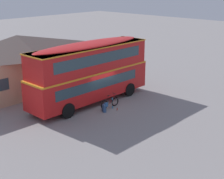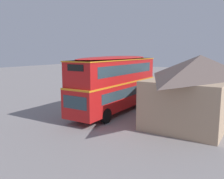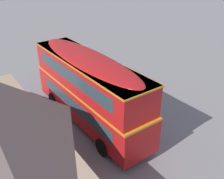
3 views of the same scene
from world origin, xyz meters
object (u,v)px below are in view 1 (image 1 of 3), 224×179
(water_bottle_red_squeeze, at_px, (117,109))
(backpack_on_ground, at_px, (104,108))
(double_decker_bus, at_px, (90,70))
(touring_bicycle, at_px, (109,103))
(water_bottle_blue_sports, at_px, (113,107))

(water_bottle_red_squeeze, bearing_deg, backpack_on_ground, 150.54)
(double_decker_bus, relative_size, backpack_on_ground, 18.20)
(touring_bicycle, distance_m, water_bottle_blue_sports, 0.40)
(touring_bicycle, bearing_deg, double_decker_bus, 93.95)
(water_bottle_red_squeeze, bearing_deg, water_bottle_blue_sports, 81.78)
(water_bottle_blue_sports, bearing_deg, double_decker_bus, 94.99)
(touring_bicycle, relative_size, water_bottle_red_squeeze, 7.93)
(backpack_on_ground, bearing_deg, water_bottle_blue_sports, 2.21)
(water_bottle_blue_sports, distance_m, water_bottle_red_squeeze, 0.54)
(backpack_on_ground, relative_size, water_bottle_blue_sports, 2.83)
(touring_bicycle, bearing_deg, water_bottle_blue_sports, -78.24)
(water_bottle_blue_sports, bearing_deg, backpack_on_ground, -177.79)
(touring_bicycle, distance_m, water_bottle_red_squeeze, 0.87)
(water_bottle_blue_sports, bearing_deg, touring_bicycle, 101.76)
(touring_bicycle, xyz_separation_m, backpack_on_ground, (-0.90, -0.32, -0.07))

